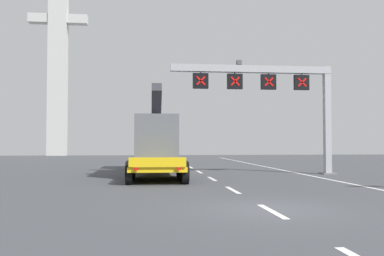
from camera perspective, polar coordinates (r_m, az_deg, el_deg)
The scene contains 6 objects.
ground at distance 13.20m, azimuth 10.40°, elevation -10.67°, with size 112.00×112.00×0.00m, color #424449.
lane_markings at distance 37.48m, azimuth -0.66°, elevation -5.04°, with size 0.20×64.11×0.01m.
edge_line_right at distance 26.51m, azimuth 15.83°, elevation -6.23°, with size 0.20×63.00×0.01m, color silver.
overhead_lane_gantry at distance 27.49m, azimuth 10.86°, elevation 5.36°, with size 10.52×0.90×7.18m.
heavy_haul_truck_yellow at distance 27.89m, azimuth -4.90°, elevation -2.00°, with size 3.15×14.09×5.30m.
bridge_pylon_distant at distance 71.05m, azimuth -17.53°, elevation 10.83°, with size 9.00×2.00×34.52m.
Camera 1 is at (-3.73, -12.50, 2.00)m, focal length 39.75 mm.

